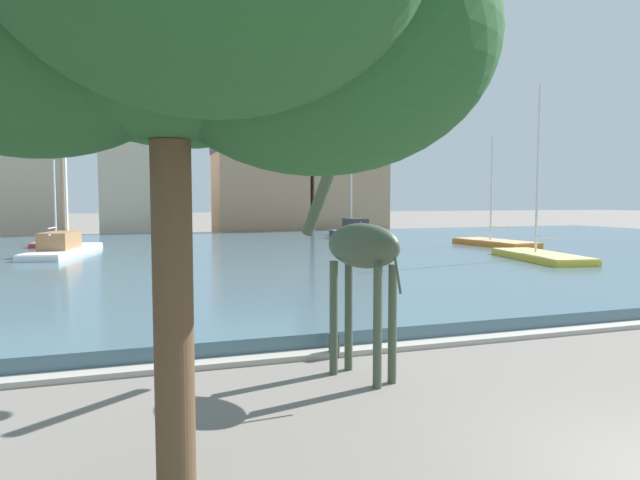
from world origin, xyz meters
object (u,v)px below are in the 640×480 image
Objects in this scene: giraffe_statue at (357,250)px; mooring_bollard at (334,346)px; sailboat_red at (57,245)px; sailboat_navy at (351,234)px; shade_tree at (189,7)px; sailboat_yellow at (534,259)px; sailboat_white at (67,251)px; sailboat_orange at (489,245)px.

mooring_bollard is at bearing 87.85° from giraffe_statue.
sailboat_red is 21.39m from sailboat_navy.
giraffe_statue is 0.65× the size of shade_tree.
sailboat_navy is 38.94m from shade_tree.
sailboat_yellow is 1.08× the size of sailboat_navy.
sailboat_orange is (25.69, -2.46, -0.15)m from sailboat_white.
sailboat_white is 1.14× the size of sailboat_navy.
sailboat_red is at bearing 144.11° from sailboat_yellow.
sailboat_yellow is at bearing 42.57° from shade_tree.
sailboat_orange is 33.42m from shade_tree.
sailboat_red is 0.74× the size of sailboat_navy.
sailboat_navy is at bearing 21.13° from sailboat_white.
sailboat_white is at bearing -79.02° from sailboat_red.
sailboat_white reaches higher than mooring_bollard.
sailboat_yellow reaches higher than sailboat_white.
mooring_bollard is (-18.13, -20.11, -0.16)m from sailboat_orange.
sailboat_yellow reaches higher than sailboat_red.
sailboat_white is (-7.51, 23.95, -1.87)m from giraffe_statue.
sailboat_white reaches higher than sailboat_orange.
giraffe_statue is 28.23m from sailboat_orange.
giraffe_statue is 0.56× the size of sailboat_navy.
sailboat_red is 0.83× the size of sailboat_orange.
mooring_bollard is at bearing -141.33° from sailboat_yellow.
shade_tree is at bearing -137.43° from sailboat_yellow.
shade_tree is at bearing -130.71° from sailboat_orange.
giraffe_statue is 0.50× the size of sailboat_white.
sailboat_orange is at bearing 69.53° from sailboat_yellow.
shade_tree reaches higher than sailboat_red.
sailboat_orange is (2.98, 7.98, -0.00)m from sailboat_yellow.
sailboat_yellow is (15.20, 13.52, -2.01)m from giraffe_statue.
sailboat_navy is 1.15× the size of shade_tree.
sailboat_yellow is at bearing 41.64° from giraffe_statue.
sailboat_orange reaches higher than sailboat_red.
mooring_bollard is (-12.46, -30.30, -0.39)m from sailboat_navy.
sailboat_orange is 1.03× the size of shade_tree.
sailboat_navy is at bearing 119.09° from sailboat_orange.
sailboat_navy is at bearing 98.42° from sailboat_yellow.
sailboat_orange reaches higher than mooring_bollard.
shade_tree is at bearing -114.26° from sailboat_navy.
sailboat_red is at bearing 100.98° from sailboat_white.
giraffe_statue is 34.12m from sailboat_navy.
sailboat_yellow is at bearing -24.68° from sailboat_white.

